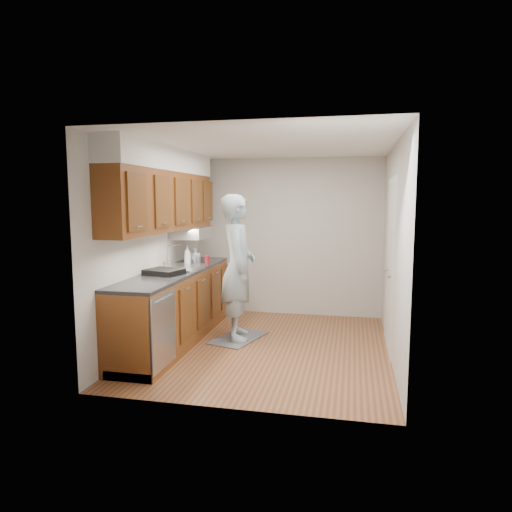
# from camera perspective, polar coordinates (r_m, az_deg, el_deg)

# --- Properties ---
(floor) EXTENTS (3.50, 3.50, 0.00)m
(floor) POSITION_cam_1_polar(r_m,az_deg,el_deg) (5.87, 1.31, -11.29)
(floor) COLOR brown
(floor) RESTS_ON ground
(ceiling) EXTENTS (3.50, 3.50, 0.00)m
(ceiling) POSITION_cam_1_polar(r_m,az_deg,el_deg) (5.61, 1.38, 13.73)
(ceiling) COLOR white
(ceiling) RESTS_ON wall_left
(wall_left) EXTENTS (0.02, 3.50, 2.50)m
(wall_left) POSITION_cam_1_polar(r_m,az_deg,el_deg) (6.06, -12.74, 1.22)
(wall_left) COLOR #B4B0A9
(wall_left) RESTS_ON floor
(wall_right) EXTENTS (0.02, 3.50, 2.50)m
(wall_right) POSITION_cam_1_polar(r_m,az_deg,el_deg) (5.53, 16.81, 0.54)
(wall_right) COLOR #B4B0A9
(wall_right) RESTS_ON floor
(wall_back) EXTENTS (3.00, 0.02, 2.50)m
(wall_back) POSITION_cam_1_polar(r_m,az_deg,el_deg) (7.32, 3.88, 2.37)
(wall_back) COLOR #B4B0A9
(wall_back) RESTS_ON floor
(counter) EXTENTS (0.64, 2.80, 1.30)m
(counter) POSITION_cam_1_polar(r_m,az_deg,el_deg) (6.07, -9.95, -5.99)
(counter) COLOR brown
(counter) RESTS_ON floor
(upper_cabinets) EXTENTS (0.47, 2.80, 1.21)m
(upper_cabinets) POSITION_cam_1_polar(r_m,az_deg,el_deg) (6.00, -11.26, 7.89)
(upper_cabinets) COLOR brown
(upper_cabinets) RESTS_ON wall_left
(closet_door) EXTENTS (0.02, 1.22, 2.05)m
(closet_door) POSITION_cam_1_polar(r_m,az_deg,el_deg) (5.85, 16.37, -1.32)
(closet_door) COLOR white
(closet_door) RESTS_ON wall_right
(floor_mat) EXTENTS (0.71, 0.93, 0.02)m
(floor_mat) POSITION_cam_1_polar(r_m,az_deg,el_deg) (6.20, -2.23, -10.20)
(floor_mat) COLOR #5D5D5F
(floor_mat) RESTS_ON floor
(person) EXTENTS (0.69, 0.87, 2.16)m
(person) POSITION_cam_1_polar(r_m,az_deg,el_deg) (5.97, -2.28, -0.20)
(person) COLOR #8DA2AC
(person) RESTS_ON floor_mat
(soap_bottle_a) EXTENTS (0.13, 0.13, 0.26)m
(soap_bottle_a) POSITION_cam_1_polar(r_m,az_deg,el_deg) (6.53, -8.54, 0.13)
(soap_bottle_a) COLOR #B5BFC5
(soap_bottle_a) RESTS_ON counter
(soap_bottle_b) EXTENTS (0.14, 0.14, 0.21)m
(soap_bottle_b) POSITION_cam_1_polar(r_m,az_deg,el_deg) (6.65, -7.53, 0.08)
(soap_bottle_b) COLOR #B5BFC5
(soap_bottle_b) RESTS_ON counter
(soap_bottle_c) EXTENTS (0.20, 0.20, 0.19)m
(soap_bottle_c) POSITION_cam_1_polar(r_m,az_deg,el_deg) (6.68, -7.62, 0.02)
(soap_bottle_c) COLOR #B5BFC5
(soap_bottle_c) RESTS_ON counter
(soda_can) EXTENTS (0.09, 0.09, 0.12)m
(soda_can) POSITION_cam_1_polar(r_m,az_deg,el_deg) (6.44, -6.12, -0.53)
(soda_can) COLOR #B01E25
(soda_can) RESTS_ON counter
(steel_can) EXTENTS (0.07, 0.07, 0.11)m
(steel_can) POSITION_cam_1_polar(r_m,az_deg,el_deg) (6.57, -7.21, -0.45)
(steel_can) COLOR #A5A5AA
(steel_can) RESTS_ON counter
(dish_rack) EXTENTS (0.49, 0.44, 0.07)m
(dish_rack) POSITION_cam_1_polar(r_m,az_deg,el_deg) (5.68, -11.44, -1.95)
(dish_rack) COLOR black
(dish_rack) RESTS_ON counter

